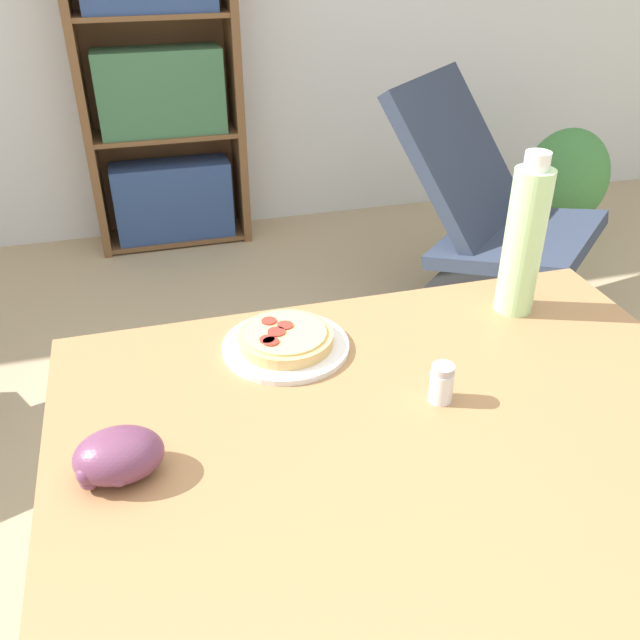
{
  "coord_description": "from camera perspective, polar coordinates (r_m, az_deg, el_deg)",
  "views": [
    {
      "loc": [
        -0.3,
        -0.64,
        1.38
      ],
      "look_at": [
        -0.05,
        0.26,
        0.81
      ],
      "focal_mm": 38.0,
      "sensor_mm": 36.0,
      "label": 1
    }
  ],
  "objects": [
    {
      "name": "grape_bunch",
      "position": [
        0.92,
        -16.61,
        -10.93
      ],
      "size": [
        0.12,
        0.09,
        0.07
      ],
      "color": "#6B3856",
      "rests_on": "dining_table"
    },
    {
      "name": "drink_bottle",
      "position": [
        1.24,
        16.8,
        6.48
      ],
      "size": [
        0.07,
        0.07,
        0.3
      ],
      "color": "#B7EAA3",
      "rests_on": "dining_table"
    },
    {
      "name": "potted_plant_floor",
      "position": [
        3.39,
        19.92,
        10.63
      ],
      "size": [
        0.4,
        0.34,
        0.55
      ],
      "color": "#BCB2A3",
      "rests_on": "ground_plane"
    },
    {
      "name": "dining_table",
      "position": [
        1.05,
        7.63,
        -14.63
      ],
      "size": [
        1.01,
        0.81,
        0.75
      ],
      "color": "#A37549",
      "rests_on": "ground_plane"
    },
    {
      "name": "pizza_on_plate",
      "position": [
        1.13,
        -2.91,
        -1.81
      ],
      "size": [
        0.21,
        0.21,
        0.04
      ],
      "color": "white",
      "rests_on": "dining_table"
    },
    {
      "name": "lounge_chair_far",
      "position": [
        2.65,
        14.24,
        5.88
      ],
      "size": [
        0.88,
        0.94,
        0.88
      ],
      "rotation": [
        0.0,
        0.0,
        0.74
      ],
      "color": "black",
      "rests_on": "ground_plane"
    },
    {
      "name": "salt_shaker",
      "position": [
        1.03,
        10.21,
        -5.26
      ],
      "size": [
        0.04,
        0.04,
        0.06
      ],
      "color": "white",
      "rests_on": "dining_table"
    },
    {
      "name": "bookshelf",
      "position": [
        3.18,
        -13.35,
        18.61
      ],
      "size": [
        0.69,
        0.26,
        1.53
      ],
      "color": "brown",
      "rests_on": "ground_plane"
    }
  ]
}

